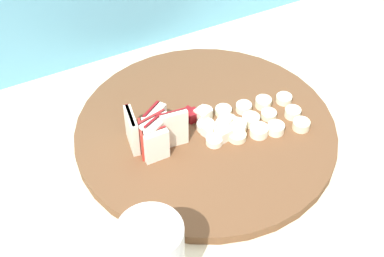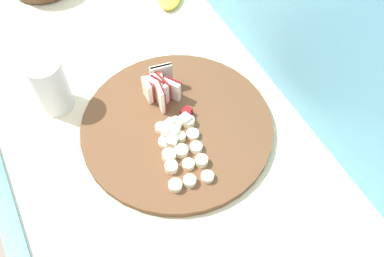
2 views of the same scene
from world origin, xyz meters
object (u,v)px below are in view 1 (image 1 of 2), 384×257
at_px(cutting_board, 206,132).
at_px(banana_slice_rows, 251,119).
at_px(apple_wedge_fan, 152,133).
at_px(apple_dice_pile, 215,124).

distance_m(cutting_board, banana_slice_rows, 0.07).
relative_size(apple_wedge_fan, banana_slice_rows, 0.51).
height_order(apple_dice_pile, banana_slice_rows, apple_dice_pile).
height_order(cutting_board, banana_slice_rows, banana_slice_rows).
xyz_separation_m(cutting_board, apple_dice_pile, (0.01, -0.01, 0.02)).
bearing_deg(cutting_board, apple_dice_pile, -29.13).
bearing_deg(banana_slice_rows, apple_dice_pile, 166.20).
bearing_deg(cutting_board, banana_slice_rows, -16.88).
relative_size(apple_dice_pile, banana_slice_rows, 0.51).
distance_m(apple_wedge_fan, banana_slice_rows, 0.16).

